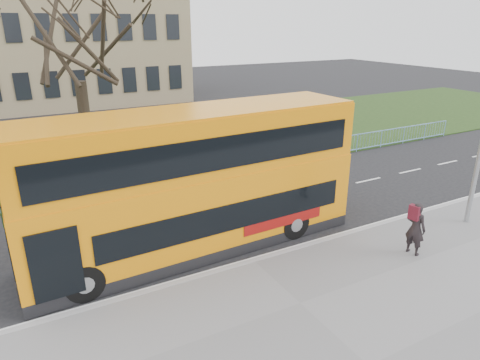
# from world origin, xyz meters

# --- Properties ---
(ground) EXTENTS (120.00, 120.00, 0.00)m
(ground) POSITION_xyz_m (0.00, 0.00, 0.00)
(ground) COLOR black
(ground) RESTS_ON ground
(kerb) EXTENTS (80.00, 0.20, 0.14)m
(kerb) POSITION_xyz_m (0.00, -1.55, 0.07)
(kerb) COLOR #939396
(kerb) RESTS_ON ground
(grass_verge) EXTENTS (80.00, 15.40, 0.08)m
(grass_verge) POSITION_xyz_m (0.00, 14.30, 0.04)
(grass_verge) COLOR #1C3413
(grass_verge) RESTS_ON ground
(guard_railing) EXTENTS (40.00, 0.12, 1.10)m
(guard_railing) POSITION_xyz_m (0.00, 6.60, 0.55)
(guard_railing) COLOR #7FB2E3
(guard_railing) RESTS_ON ground
(bare_tree) EXTENTS (7.82, 7.82, 11.16)m
(bare_tree) POSITION_xyz_m (-3.00, 10.00, 5.66)
(bare_tree) COLOR black
(bare_tree) RESTS_ON grass_verge
(civic_building) EXTENTS (30.00, 15.00, 14.00)m
(civic_building) POSITION_xyz_m (-5.00, 35.00, 7.00)
(civic_building) COLOR #8E785A
(civic_building) RESTS_ON ground
(yellow_bus) EXTENTS (11.47, 3.11, 4.77)m
(yellow_bus) POSITION_xyz_m (-1.15, 0.39, 2.56)
(yellow_bus) COLOR orange
(yellow_bus) RESTS_ON ground
(pedestrian) EXTENTS (0.56, 0.74, 1.83)m
(pedestrian) POSITION_xyz_m (4.94, -3.68, 1.04)
(pedestrian) COLOR black
(pedestrian) RESTS_ON pavement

